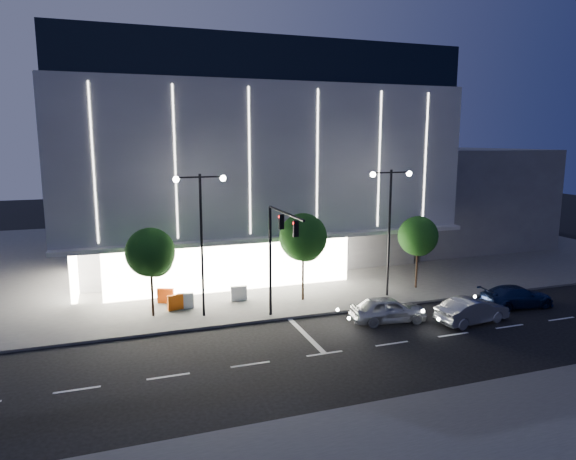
# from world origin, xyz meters

# --- Properties ---
(ground) EXTENTS (160.00, 160.00, 0.00)m
(ground) POSITION_xyz_m (0.00, 0.00, 0.00)
(ground) COLOR black
(ground) RESTS_ON ground
(sidewalk_museum) EXTENTS (70.00, 40.00, 0.15)m
(sidewalk_museum) POSITION_xyz_m (5.00, 24.00, 0.07)
(sidewalk_museum) COLOR #474747
(sidewalk_museum) RESTS_ON ground
(sidewalk_near) EXTENTS (70.00, 10.00, 0.15)m
(sidewalk_near) POSITION_xyz_m (5.00, -12.00, 0.07)
(sidewalk_near) COLOR #474747
(sidewalk_near) RESTS_ON ground
(museum) EXTENTS (30.00, 25.80, 18.00)m
(museum) POSITION_xyz_m (2.98, 22.31, 9.27)
(museum) COLOR #4C4C51
(museum) RESTS_ON ground
(annex_building) EXTENTS (16.00, 20.00, 10.00)m
(annex_building) POSITION_xyz_m (26.00, 24.00, 5.00)
(annex_building) COLOR #4C4C51
(annex_building) RESTS_ON ground
(traffic_mast) EXTENTS (0.33, 5.89, 7.07)m
(traffic_mast) POSITION_xyz_m (1.00, 3.34, 5.03)
(traffic_mast) COLOR black
(traffic_mast) RESTS_ON ground
(street_lamp_west) EXTENTS (3.16, 0.36, 9.00)m
(street_lamp_west) POSITION_xyz_m (-3.00, 6.00, 5.96)
(street_lamp_west) COLOR black
(street_lamp_west) RESTS_ON ground
(street_lamp_east) EXTENTS (3.16, 0.36, 9.00)m
(street_lamp_east) POSITION_xyz_m (10.00, 6.00, 5.96)
(street_lamp_east) COLOR black
(street_lamp_east) RESTS_ON ground
(tree_left) EXTENTS (3.02, 3.02, 5.72)m
(tree_left) POSITION_xyz_m (-5.97, 7.02, 4.03)
(tree_left) COLOR black
(tree_left) RESTS_ON ground
(tree_mid) EXTENTS (3.25, 3.25, 6.15)m
(tree_mid) POSITION_xyz_m (4.03, 7.02, 4.33)
(tree_mid) COLOR black
(tree_mid) RESTS_ON ground
(tree_right) EXTENTS (2.91, 2.91, 5.51)m
(tree_right) POSITION_xyz_m (13.03, 7.02, 3.88)
(tree_right) COLOR black
(tree_right) RESTS_ON ground
(car_lead) EXTENTS (4.85, 2.45, 1.59)m
(car_lead) POSITION_xyz_m (7.53, 1.59, 0.79)
(car_lead) COLOR #B3B6BB
(car_lead) RESTS_ON ground
(car_second) EXTENTS (4.85, 2.18, 1.54)m
(car_second) POSITION_xyz_m (12.27, -0.20, 0.77)
(car_second) COLOR #A6A8AE
(car_second) RESTS_ON ground
(car_third) EXTENTS (5.10, 2.37, 1.44)m
(car_third) POSITION_xyz_m (17.04, 1.30, 0.72)
(car_third) COLOR #121F45
(car_third) RESTS_ON ground
(barrier_a) EXTENTS (1.13, 0.52, 1.00)m
(barrier_a) POSITION_xyz_m (-4.50, 7.70, 0.65)
(barrier_a) COLOR #FF630E
(barrier_a) RESTS_ON sidewalk_museum
(barrier_b) EXTENTS (1.12, 0.39, 1.00)m
(barrier_b) POSITION_xyz_m (-3.90, 7.80, 0.65)
(barrier_b) COLOR silver
(barrier_b) RESTS_ON sidewalk_museum
(barrier_c) EXTENTS (1.11, 0.66, 1.00)m
(barrier_c) POSITION_xyz_m (-4.99, 9.35, 0.65)
(barrier_c) COLOR #E54C0C
(barrier_c) RESTS_ON sidewalk_museum
(barrier_d) EXTENTS (1.11, 0.29, 1.00)m
(barrier_d) POSITION_xyz_m (-0.20, 8.27, 0.65)
(barrier_d) COLOR silver
(barrier_d) RESTS_ON sidewalk_museum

